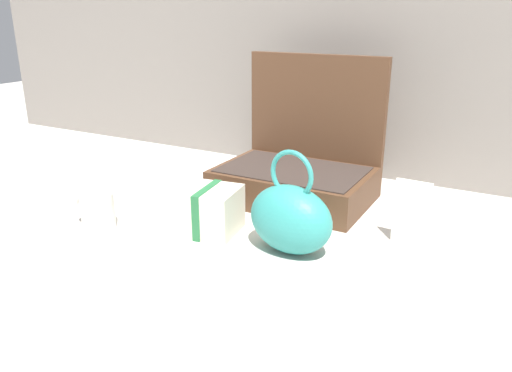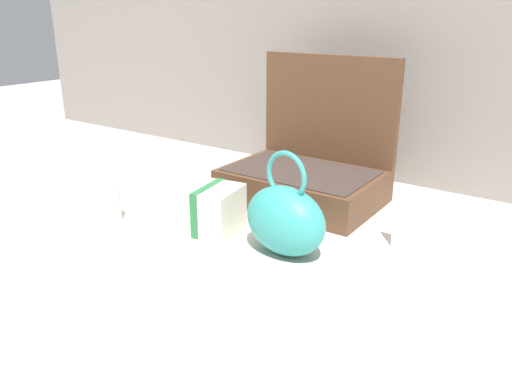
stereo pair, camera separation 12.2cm
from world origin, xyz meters
TOP-DOWN VIEW (x-y plane):
  - ground_plane at (0.00, 0.00)m, footprint 6.00×6.00m
  - open_suitcase at (-0.02, 0.26)m, footprint 0.43×0.31m
  - teal_pouch_handbag at (0.11, -0.08)m, footprint 0.22×0.16m
  - cream_toiletry_bag at (-0.15, -0.08)m, footprint 0.25×0.16m
  - coffee_mug at (-0.37, -0.20)m, footprint 0.12×0.08m
  - info_card_left at (0.34, 0.09)m, footprint 0.08×0.01m

SIDE VIEW (x-z plane):
  - ground_plane at x=0.00m, z-range 0.00..0.00m
  - coffee_mug at x=-0.37m, z-range 0.00..0.09m
  - cream_toiletry_bag at x=-0.15m, z-range 0.00..0.11m
  - info_card_left at x=0.34m, z-range 0.00..0.16m
  - teal_pouch_handbag at x=0.11m, z-range -0.04..0.20m
  - open_suitcase at x=-0.02m, z-range -0.11..0.29m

